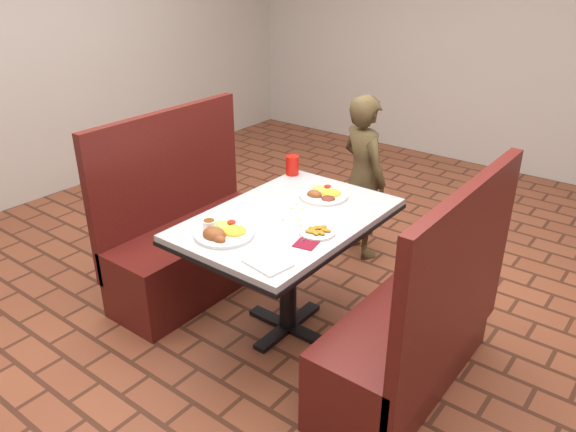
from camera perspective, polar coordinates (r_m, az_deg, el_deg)
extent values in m
plane|color=brown|center=(3.45, 0.00, -11.33)|extent=(7.00, 7.00, 0.00)
cube|color=beige|center=(5.97, 22.08, 17.34)|extent=(6.00, 0.04, 2.80)
cube|color=#B0B3B5|center=(3.06, 0.00, -0.30)|extent=(0.80, 1.20, 0.03)
cube|color=black|center=(3.08, 0.00, -0.76)|extent=(0.81, 1.21, 0.02)
cylinder|color=black|center=(3.24, 0.00, -6.27)|extent=(0.10, 0.10, 0.69)
cube|color=black|center=(3.44, 0.00, -11.13)|extent=(0.55, 0.08, 0.03)
cube|color=black|center=(3.44, 0.00, -11.13)|extent=(0.08, 0.55, 0.03)
cube|color=#581814|center=(3.75, -9.12, -4.23)|extent=(0.45, 1.20, 0.45)
cube|color=#581814|center=(3.70, -11.99, 3.25)|extent=(0.06, 1.20, 0.95)
cube|color=#581814|center=(3.00, 11.69, -12.91)|extent=(0.45, 1.20, 0.45)
cube|color=#581814|center=(2.67, 16.80, -6.45)|extent=(0.06, 1.20, 0.95)
imported|color=brown|center=(4.04, 7.63, 3.93)|extent=(0.51, 0.43, 1.19)
cylinder|color=white|center=(2.86, -6.47, -1.85)|extent=(0.30, 0.30, 0.02)
ellipsoid|color=yellow|center=(2.85, -5.48, -1.11)|extent=(0.12, 0.12, 0.06)
ellipsoid|color=#A4CB51|center=(2.92, -6.54, -0.65)|extent=(0.12, 0.10, 0.04)
cylinder|color=red|center=(2.91, -5.76, -0.63)|extent=(0.04, 0.04, 0.01)
ellipsoid|color=brown|center=(2.81, -7.54, -1.39)|extent=(0.13, 0.10, 0.08)
ellipsoid|color=brown|center=(2.77, -7.03, -2.07)|extent=(0.07, 0.05, 0.05)
cylinder|color=white|center=(2.90, -8.01, -0.85)|extent=(0.07, 0.07, 0.04)
cylinder|color=brown|center=(2.89, -8.03, -0.48)|extent=(0.06, 0.06, 0.01)
cylinder|color=white|center=(3.30, 3.62, 2.08)|extent=(0.28, 0.28, 0.02)
ellipsoid|color=yellow|center=(3.29, 4.45, 2.69)|extent=(0.12, 0.12, 0.05)
ellipsoid|color=#A4CB51|center=(3.35, 3.40, 2.99)|extent=(0.12, 0.09, 0.04)
cylinder|color=red|center=(3.35, 4.05, 3.01)|extent=(0.04, 0.04, 0.01)
ellipsoid|color=maroon|center=(3.23, 4.11, 2.00)|extent=(0.08, 0.08, 0.03)
ellipsoid|color=brown|center=(3.26, 2.72, 2.54)|extent=(0.10, 0.07, 0.06)
cylinder|color=white|center=(2.87, 2.99, -1.69)|extent=(0.18, 0.18, 0.01)
cube|color=maroon|center=(2.77, 1.85, -2.86)|extent=(0.13, 0.13, 0.00)
cube|color=silver|center=(2.84, 1.80, -2.04)|extent=(0.06, 0.12, 0.00)
cylinder|color=red|center=(3.61, 0.44, 5.17)|extent=(0.08, 0.08, 0.12)
cube|color=white|center=(2.60, -2.08, -4.78)|extent=(0.22, 0.18, 0.01)
cube|color=silver|center=(2.87, -6.00, -1.75)|extent=(0.10, 0.16, 0.00)
cube|color=#BBBBC0|center=(2.89, -6.00, -1.51)|extent=(0.08, 0.13, 0.00)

